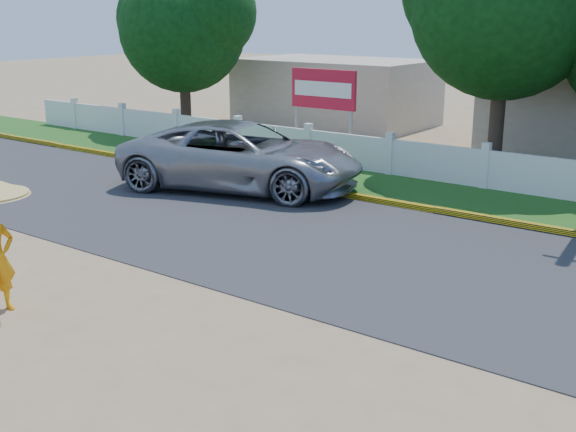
% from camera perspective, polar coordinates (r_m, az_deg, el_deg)
% --- Properties ---
extents(ground, '(120.00, 120.00, 0.00)m').
position_cam_1_polar(ground, '(11.71, -5.90, -8.29)').
color(ground, '#9E8460').
rests_on(ground, ground).
extents(road, '(60.00, 7.00, 0.02)m').
position_cam_1_polar(road, '(15.09, 5.67, -2.63)').
color(road, '#38383A').
rests_on(road, ground).
extents(grass_verge, '(60.00, 3.50, 0.03)m').
position_cam_1_polar(grass_verge, '(19.62, 13.62, 1.35)').
color(grass_verge, '#2D601E').
rests_on(grass_verge, ground).
extents(curb, '(40.00, 0.18, 0.16)m').
position_cam_1_polar(curb, '(18.09, 11.49, 0.48)').
color(curb, yellow).
rests_on(curb, ground).
extents(fence, '(40.00, 0.10, 1.10)m').
position_cam_1_polar(fence, '(20.81, 15.30, 3.57)').
color(fence, silver).
rests_on(fence, ground).
extents(building_far, '(8.00, 5.00, 2.80)m').
position_cam_1_polar(building_far, '(32.10, 3.81, 9.77)').
color(building_far, '#B7AD99').
rests_on(building_far, ground).
extents(vehicle, '(7.31, 4.89, 1.86)m').
position_cam_1_polar(vehicle, '(20.03, -3.69, 4.75)').
color(vehicle, gray).
rests_on(vehicle, ground).
extents(billboard, '(2.50, 0.13, 2.95)m').
position_cam_1_polar(billboard, '(24.36, 2.81, 9.62)').
color(billboard, gray).
rests_on(billboard, ground).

